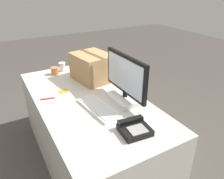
{
  "coord_description": "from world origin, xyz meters",
  "views": [
    {
      "loc": [
        1.66,
        -0.68,
        1.72
      ],
      "look_at": [
        0.23,
        0.13,
        0.9
      ],
      "focal_mm": 35.0,
      "sensor_mm": 36.0,
      "label": 1
    }
  ],
  "objects_px": {
    "monitor": "(125,83)",
    "keyboard": "(98,108)",
    "desk_phone": "(134,129)",
    "sticky_note_pad": "(64,91)",
    "paper_cup_left": "(62,67)",
    "paper_cup_right": "(55,71)",
    "cardboard_box": "(93,67)",
    "pen_marker": "(47,99)",
    "spoon": "(41,84)"
  },
  "relations": [
    {
      "from": "monitor",
      "to": "keyboard",
      "type": "relative_size",
      "value": 1.23
    },
    {
      "from": "desk_phone",
      "to": "sticky_note_pad",
      "type": "relative_size",
      "value": 2.72
    },
    {
      "from": "paper_cup_left",
      "to": "paper_cup_right",
      "type": "distance_m",
      "value": 0.13
    },
    {
      "from": "desk_phone",
      "to": "paper_cup_left",
      "type": "distance_m",
      "value": 1.4
    },
    {
      "from": "cardboard_box",
      "to": "keyboard",
      "type": "bearing_deg",
      "value": -21.25
    },
    {
      "from": "monitor",
      "to": "paper_cup_left",
      "type": "bearing_deg",
      "value": -165.36
    },
    {
      "from": "desk_phone",
      "to": "paper_cup_left",
      "type": "bearing_deg",
      "value": -171.56
    },
    {
      "from": "sticky_note_pad",
      "to": "monitor",
      "type": "bearing_deg",
      "value": 42.86
    },
    {
      "from": "monitor",
      "to": "keyboard",
      "type": "bearing_deg",
      "value": -87.69
    },
    {
      "from": "paper_cup_left",
      "to": "pen_marker",
      "type": "relative_size",
      "value": 0.82
    },
    {
      "from": "paper_cup_left",
      "to": "pen_marker",
      "type": "distance_m",
      "value": 0.7
    },
    {
      "from": "paper_cup_right",
      "to": "spoon",
      "type": "xyz_separation_m",
      "value": [
        0.2,
        -0.21,
        -0.04
      ]
    },
    {
      "from": "monitor",
      "to": "cardboard_box",
      "type": "bearing_deg",
      "value": -175.57
    },
    {
      "from": "paper_cup_right",
      "to": "sticky_note_pad",
      "type": "height_order",
      "value": "paper_cup_right"
    },
    {
      "from": "desk_phone",
      "to": "pen_marker",
      "type": "height_order",
      "value": "desk_phone"
    },
    {
      "from": "paper_cup_right",
      "to": "pen_marker",
      "type": "xyz_separation_m",
      "value": [
        0.54,
        -0.23,
        -0.04
      ]
    },
    {
      "from": "desk_phone",
      "to": "spoon",
      "type": "relative_size",
      "value": 1.34
    },
    {
      "from": "keyboard",
      "to": "cardboard_box",
      "type": "bearing_deg",
      "value": 153.1
    },
    {
      "from": "cardboard_box",
      "to": "sticky_note_pad",
      "type": "relative_size",
      "value": 5.58
    },
    {
      "from": "keyboard",
      "to": "paper_cup_right",
      "type": "height_order",
      "value": "paper_cup_right"
    },
    {
      "from": "pen_marker",
      "to": "sticky_note_pad",
      "type": "relative_size",
      "value": 1.56
    },
    {
      "from": "desk_phone",
      "to": "paper_cup_right",
      "type": "height_order",
      "value": "paper_cup_right"
    },
    {
      "from": "desk_phone",
      "to": "pen_marker",
      "type": "xyz_separation_m",
      "value": [
        -0.79,
        -0.41,
        -0.02
      ]
    },
    {
      "from": "spoon",
      "to": "cardboard_box",
      "type": "distance_m",
      "value": 0.57
    },
    {
      "from": "spoon",
      "to": "pen_marker",
      "type": "xyz_separation_m",
      "value": [
        0.35,
        -0.03,
        0.0
      ]
    },
    {
      "from": "cardboard_box",
      "to": "paper_cup_left",
      "type": "bearing_deg",
      "value": -152.35
    },
    {
      "from": "pen_marker",
      "to": "cardboard_box",
      "type": "bearing_deg",
      "value": 34.57
    },
    {
      "from": "monitor",
      "to": "sticky_note_pad",
      "type": "xyz_separation_m",
      "value": [
        -0.45,
        -0.42,
        -0.17
      ]
    },
    {
      "from": "monitor",
      "to": "desk_phone",
      "type": "xyz_separation_m",
      "value": [
        0.42,
        -0.19,
        -0.15
      ]
    },
    {
      "from": "desk_phone",
      "to": "monitor",
      "type": "bearing_deg",
      "value": 161.43
    },
    {
      "from": "pen_marker",
      "to": "spoon",
      "type": "bearing_deg",
      "value": 100.3
    },
    {
      "from": "paper_cup_left",
      "to": "cardboard_box",
      "type": "bearing_deg",
      "value": 27.65
    },
    {
      "from": "sticky_note_pad",
      "to": "pen_marker",
      "type": "bearing_deg",
      "value": -66.45
    },
    {
      "from": "monitor",
      "to": "pen_marker",
      "type": "xyz_separation_m",
      "value": [
        -0.37,
        -0.6,
        -0.17
      ]
    },
    {
      "from": "paper_cup_right",
      "to": "spoon",
      "type": "bearing_deg",
      "value": -46.68
    },
    {
      "from": "cardboard_box",
      "to": "sticky_note_pad",
      "type": "bearing_deg",
      "value": -71.53
    },
    {
      "from": "paper_cup_left",
      "to": "desk_phone",
      "type": "bearing_deg",
      "value": 2.9
    },
    {
      "from": "spoon",
      "to": "pen_marker",
      "type": "bearing_deg",
      "value": 86.87
    },
    {
      "from": "keyboard",
      "to": "sticky_note_pad",
      "type": "height_order",
      "value": "keyboard"
    },
    {
      "from": "paper_cup_right",
      "to": "monitor",
      "type": "bearing_deg",
      "value": 21.89
    },
    {
      "from": "cardboard_box",
      "to": "pen_marker",
      "type": "bearing_deg",
      "value": -69.84
    },
    {
      "from": "paper_cup_left",
      "to": "pen_marker",
      "type": "xyz_separation_m",
      "value": [
        0.61,
        -0.34,
        -0.05
      ]
    },
    {
      "from": "paper_cup_right",
      "to": "pen_marker",
      "type": "relative_size",
      "value": 0.68
    },
    {
      "from": "paper_cup_left",
      "to": "sticky_note_pad",
      "type": "relative_size",
      "value": 1.27
    },
    {
      "from": "paper_cup_right",
      "to": "pen_marker",
      "type": "distance_m",
      "value": 0.59
    },
    {
      "from": "paper_cup_right",
      "to": "cardboard_box",
      "type": "relative_size",
      "value": 0.19
    },
    {
      "from": "keyboard",
      "to": "desk_phone",
      "type": "xyz_separation_m",
      "value": [
        0.4,
        0.09,
        0.01
      ]
    },
    {
      "from": "keyboard",
      "to": "monitor",
      "type": "bearing_deg",
      "value": 86.66
    },
    {
      "from": "spoon",
      "to": "cardboard_box",
      "type": "height_order",
      "value": "cardboard_box"
    },
    {
      "from": "monitor",
      "to": "spoon",
      "type": "height_order",
      "value": "monitor"
    }
  ]
}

